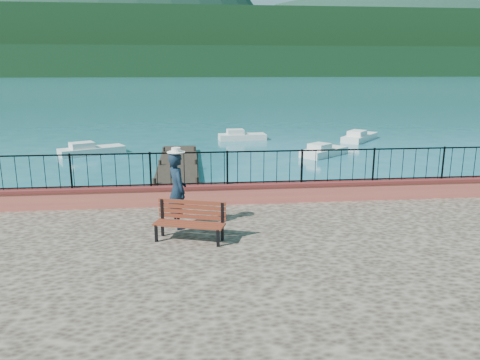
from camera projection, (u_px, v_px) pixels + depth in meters
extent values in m
plane|color=#19596B|center=(255.00, 300.00, 10.52)|extent=(2000.00, 2000.00, 0.00)
cube|color=#BD6244|center=(238.00, 193.00, 13.75)|extent=(28.00, 0.46, 0.58)
cube|color=black|center=(238.00, 168.00, 13.57)|extent=(27.00, 0.05, 0.95)
cube|color=#2D231C|center=(177.00, 176.00, 21.88)|extent=(2.00, 16.00, 0.30)
cube|color=black|center=(190.00, 62.00, 298.48)|extent=(900.00, 60.00, 18.00)
cube|color=black|center=(189.00, 45.00, 353.46)|extent=(900.00, 120.00, 44.00)
ellipsoid|color=#142D23|center=(369.00, 73.00, 575.06)|extent=(448.00, 384.00, 180.00)
cube|color=black|center=(189.00, 233.00, 10.71)|extent=(1.69, 0.98, 0.40)
cube|color=maroon|center=(192.00, 211.00, 10.84)|extent=(1.56, 0.58, 0.49)
imported|color=black|center=(177.00, 190.00, 11.49)|extent=(0.66, 0.80, 1.90)
cylinder|color=white|center=(176.00, 150.00, 11.25)|extent=(0.44, 0.44, 0.12)
cube|color=silver|center=(324.00, 149.00, 27.83)|extent=(3.33, 3.05, 0.80)
cube|color=silver|center=(92.00, 148.00, 28.23)|extent=(3.98, 2.89, 0.80)
cube|color=silver|center=(242.00, 134.00, 33.94)|extent=(3.46, 1.52, 0.80)
cube|color=silver|center=(360.00, 135.00, 33.67)|extent=(3.62, 3.95, 0.80)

